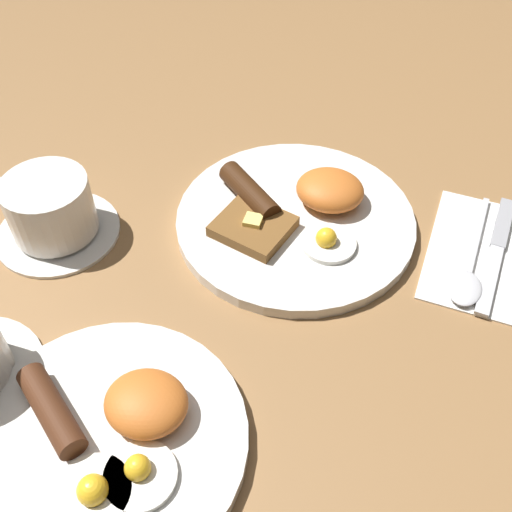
{
  "coord_description": "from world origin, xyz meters",
  "views": [
    {
      "loc": [
        -0.1,
        0.51,
        0.51
      ],
      "look_at": [
        0.02,
        0.08,
        0.03
      ],
      "focal_mm": 42.0,
      "sensor_mm": 36.0,
      "label": 1
    }
  ],
  "objects_px": {
    "knife": "(497,246)",
    "spoon": "(468,277)",
    "teacup_near": "(51,211)",
    "breakfast_plate_near": "(296,216)",
    "breakfast_plate_far": "(111,437)"
  },
  "relations": [
    {
      "from": "knife",
      "to": "spoon",
      "type": "bearing_deg",
      "value": -20.07
    },
    {
      "from": "teacup_near",
      "to": "knife",
      "type": "distance_m",
      "value": 0.52
    },
    {
      "from": "breakfast_plate_near",
      "to": "spoon",
      "type": "distance_m",
      "value": 0.21
    },
    {
      "from": "breakfast_plate_near",
      "to": "teacup_near",
      "type": "bearing_deg",
      "value": 19.48
    },
    {
      "from": "breakfast_plate_near",
      "to": "spoon",
      "type": "relative_size",
      "value": 1.54
    },
    {
      "from": "breakfast_plate_far",
      "to": "knife",
      "type": "relative_size",
      "value": 1.29
    },
    {
      "from": "breakfast_plate_far",
      "to": "knife",
      "type": "bearing_deg",
      "value": -133.59
    },
    {
      "from": "knife",
      "to": "teacup_near",
      "type": "bearing_deg",
      "value": -69.05
    },
    {
      "from": "breakfast_plate_far",
      "to": "teacup_near",
      "type": "height_order",
      "value": "teacup_near"
    },
    {
      "from": "breakfast_plate_near",
      "to": "breakfast_plate_far",
      "type": "distance_m",
      "value": 0.33
    },
    {
      "from": "breakfast_plate_near",
      "to": "knife",
      "type": "relative_size",
      "value": 1.47
    },
    {
      "from": "breakfast_plate_near",
      "to": "knife",
      "type": "bearing_deg",
      "value": -174.76
    },
    {
      "from": "breakfast_plate_near",
      "to": "teacup_near",
      "type": "distance_m",
      "value": 0.29
    },
    {
      "from": "teacup_near",
      "to": "spoon",
      "type": "relative_size",
      "value": 0.79
    },
    {
      "from": "breakfast_plate_near",
      "to": "breakfast_plate_far",
      "type": "xyz_separation_m",
      "value": [
        0.09,
        0.32,
        -0.0
      ]
    }
  ]
}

